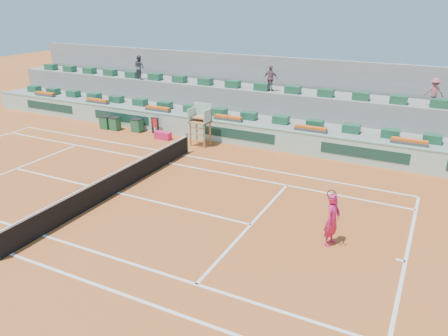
{
  "coord_description": "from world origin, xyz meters",
  "views": [
    {
      "loc": [
        12.04,
        -13.46,
        8.06
      ],
      "look_at": [
        4.0,
        2.5,
        1.0
      ],
      "focal_mm": 35.0,
      "sensor_mm": 36.0,
      "label": 1
    }
  ],
  "objects_px": {
    "drink_cooler_a": "(137,125)",
    "tennis_player": "(332,219)",
    "player_bag": "(163,135)",
    "umpire_chair": "(201,119)"
  },
  "relations": [
    {
      "from": "drink_cooler_a",
      "to": "tennis_player",
      "type": "bearing_deg",
      "value": -29.02
    },
    {
      "from": "tennis_player",
      "to": "player_bag",
      "type": "bearing_deg",
      "value": 148.33
    },
    {
      "from": "drink_cooler_a",
      "to": "umpire_chair",
      "type": "bearing_deg",
      "value": -4.99
    },
    {
      "from": "umpire_chair",
      "to": "drink_cooler_a",
      "type": "distance_m",
      "value": 5.06
    },
    {
      "from": "player_bag",
      "to": "tennis_player",
      "type": "height_order",
      "value": "tennis_player"
    },
    {
      "from": "player_bag",
      "to": "tennis_player",
      "type": "bearing_deg",
      "value": -31.67
    },
    {
      "from": "umpire_chair",
      "to": "tennis_player",
      "type": "relative_size",
      "value": 1.05
    },
    {
      "from": "player_bag",
      "to": "tennis_player",
      "type": "distance_m",
      "value": 14.1
    },
    {
      "from": "drink_cooler_a",
      "to": "tennis_player",
      "type": "distance_m",
      "value": 16.39
    },
    {
      "from": "umpire_chair",
      "to": "player_bag",
      "type": "bearing_deg",
      "value": -177.28
    }
  ]
}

